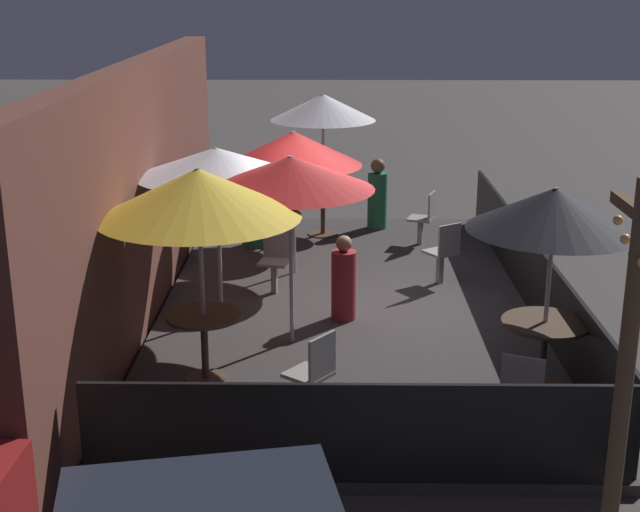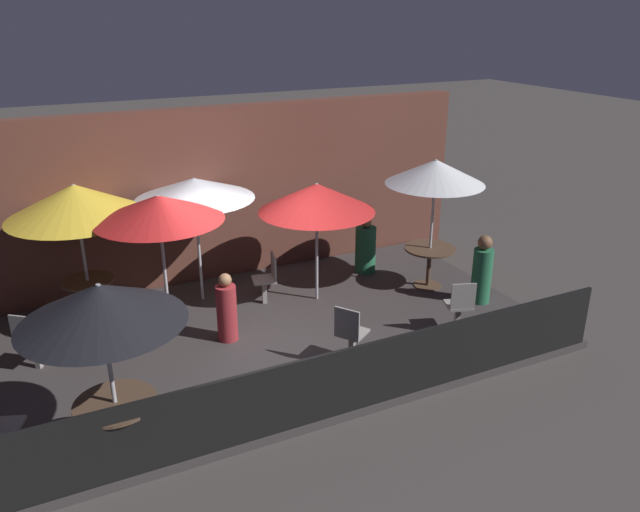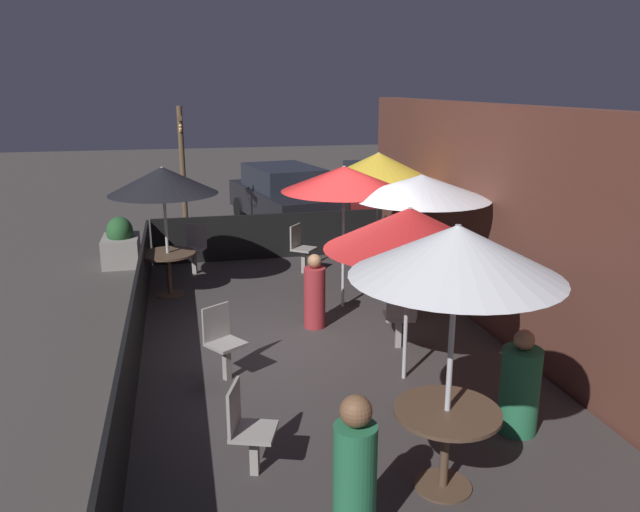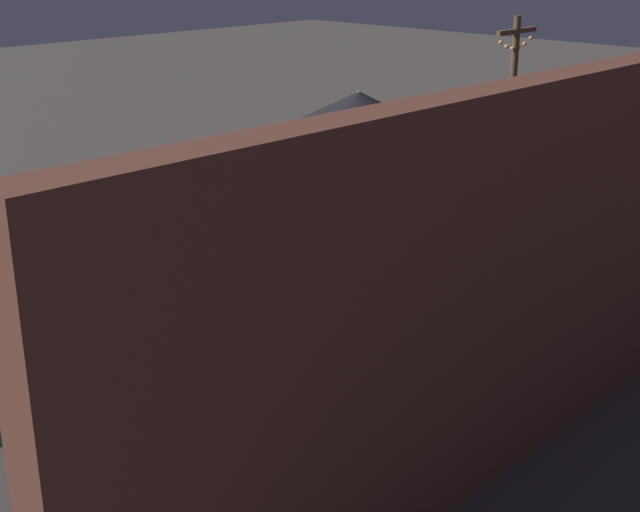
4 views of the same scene
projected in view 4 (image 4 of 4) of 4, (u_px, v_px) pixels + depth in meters
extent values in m
plane|color=#423D3A|center=(344.00, 336.00, 10.50)|extent=(60.00, 60.00, 0.00)
cube|color=#383333|center=(344.00, 332.00, 10.48)|extent=(9.16, 5.04, 0.12)
cube|color=brown|center=(567.00, 256.00, 8.13)|extent=(10.76, 0.36, 3.39)
cube|color=black|center=(208.00, 242.00, 11.92)|extent=(8.96, 0.05, 0.95)
cube|color=black|center=(548.00, 208.00, 13.37)|extent=(0.05, 4.84, 0.95)
cylinder|color=#B2B2B7|center=(92.00, 332.00, 7.42)|extent=(0.05, 0.05, 2.45)
cone|color=silver|center=(81.00, 217.00, 7.08)|extent=(1.79, 1.79, 0.44)
cylinder|color=#B2B2B7|center=(358.00, 167.00, 13.17)|extent=(0.05, 0.05, 2.23)
cone|color=black|center=(359.00, 107.00, 12.87)|extent=(1.82, 1.82, 0.45)
cylinder|color=#B2B2B7|center=(581.00, 215.00, 10.63)|extent=(0.05, 0.05, 2.39)
cone|color=gold|center=(589.00, 138.00, 10.31)|extent=(2.18, 2.18, 0.53)
cylinder|color=#B2B2B7|center=(308.00, 291.00, 8.65)|extent=(0.05, 0.05, 2.16)
cone|color=red|center=(308.00, 209.00, 8.37)|extent=(2.03, 2.03, 0.50)
cylinder|color=#B2B2B7|center=(495.00, 260.00, 9.33)|extent=(0.05, 0.05, 2.26)
cone|color=silver|center=(501.00, 172.00, 9.00)|extent=(2.05, 2.05, 0.36)
cylinder|color=#B2B2B7|center=(464.00, 221.00, 10.50)|extent=(0.05, 0.05, 2.32)
cone|color=red|center=(469.00, 141.00, 10.18)|extent=(1.99, 1.99, 0.40)
cylinder|color=#4C3828|center=(104.00, 457.00, 7.83)|extent=(0.52, 0.52, 0.02)
cylinder|color=#4C3828|center=(101.00, 421.00, 7.71)|extent=(0.08, 0.08, 0.74)
cylinder|color=#4C3828|center=(97.00, 381.00, 7.58)|extent=(0.95, 0.95, 0.04)
cylinder|color=#4C3828|center=(357.00, 237.00, 13.55)|extent=(0.52, 0.52, 0.02)
cylinder|color=#4C3828|center=(357.00, 215.00, 13.43)|extent=(0.08, 0.08, 0.72)
cylinder|color=#4C3828|center=(357.00, 191.00, 13.30)|extent=(0.94, 0.94, 0.04)
cylinder|color=#4C3828|center=(572.00, 306.00, 11.03)|extent=(0.46, 0.46, 0.02)
cylinder|color=#4C3828|center=(575.00, 279.00, 10.91)|extent=(0.08, 0.08, 0.73)
cylinder|color=#4C3828|center=(578.00, 250.00, 10.78)|extent=(0.83, 0.83, 0.04)
cube|color=gray|center=(61.00, 358.00, 9.23)|extent=(0.10, 0.10, 0.42)
cube|color=gray|center=(59.00, 337.00, 9.15)|extent=(0.51, 0.51, 0.04)
cube|color=gray|center=(53.00, 310.00, 9.22)|extent=(0.39, 0.16, 0.44)
cube|color=gray|center=(530.00, 250.00, 12.34)|extent=(0.11, 0.11, 0.46)
cube|color=gray|center=(531.00, 233.00, 12.25)|extent=(0.56, 0.56, 0.04)
cube|color=gray|center=(528.00, 213.00, 12.34)|extent=(0.33, 0.27, 0.44)
cube|color=gray|center=(207.00, 300.00, 10.66)|extent=(0.11, 0.11, 0.45)
cube|color=gray|center=(206.00, 281.00, 10.57)|extent=(0.56, 0.56, 0.04)
cube|color=gray|center=(210.00, 257.00, 10.66)|extent=(0.25, 0.35, 0.44)
cube|color=gray|center=(387.00, 349.00, 9.40)|extent=(0.09, 0.09, 0.44)
cube|color=gray|center=(387.00, 328.00, 9.32)|extent=(0.47, 0.47, 0.04)
cube|color=gray|center=(374.00, 311.00, 9.15)|extent=(0.11, 0.40, 0.44)
cube|color=gray|center=(429.00, 213.00, 13.98)|extent=(0.10, 0.10, 0.46)
cube|color=gray|center=(430.00, 198.00, 13.90)|extent=(0.52, 0.52, 0.04)
cube|color=gray|center=(441.00, 182.00, 13.89)|extent=(0.17, 0.38, 0.44)
cylinder|color=maroon|center=(379.00, 280.00, 10.63)|extent=(0.34, 0.34, 0.93)
sphere|color=#9E704C|center=(380.00, 235.00, 10.44)|extent=(0.21, 0.21, 0.21)
cylinder|color=#236642|center=(251.00, 428.00, 7.42)|extent=(0.50, 0.50, 0.93)
sphere|color=#9E704C|center=(249.00, 367.00, 7.22)|extent=(0.21, 0.21, 0.21)
cube|color=gray|center=(412.00, 183.00, 15.93)|extent=(1.04, 0.73, 0.59)
ellipsoid|color=#235128|center=(413.00, 160.00, 15.79)|extent=(0.68, 0.54, 0.61)
cylinder|color=brown|center=(511.00, 113.00, 15.20)|extent=(0.12, 0.12, 3.22)
cube|color=brown|center=(517.00, 31.00, 14.74)|extent=(1.10, 0.08, 0.08)
sphere|color=#F4B260|center=(531.00, 38.00, 15.10)|extent=(0.07, 0.07, 0.07)
sphere|color=#F4B260|center=(525.00, 44.00, 15.00)|extent=(0.07, 0.07, 0.07)
sphere|color=#F4B260|center=(518.00, 48.00, 14.90)|extent=(0.07, 0.07, 0.07)
sphere|color=#F4B260|center=(512.00, 48.00, 14.77)|extent=(0.07, 0.07, 0.07)
sphere|color=#F4B260|center=(507.00, 47.00, 14.63)|extent=(0.07, 0.07, 0.07)
sphere|color=#F4B260|center=(501.00, 42.00, 14.48)|extent=(0.07, 0.07, 0.07)
cylinder|color=black|center=(622.00, 204.00, 14.54)|extent=(0.66, 0.30, 0.64)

